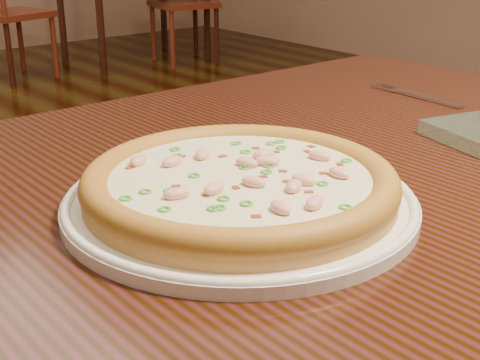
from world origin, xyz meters
TOP-DOWN VIEW (x-y plane):
  - hero_table at (-0.15, -0.59)m, footprint 1.20×0.80m
  - plate at (-0.27, -0.64)m, footprint 0.34×0.34m
  - pizza at (-0.27, -0.64)m, footprint 0.30×0.30m
  - fork at (0.23, -0.48)m, footprint 0.03×0.18m
  - chair_c at (1.00, 3.33)m, footprint 0.51×0.51m
  - chair_d at (2.32, 3.09)m, footprint 0.49×0.49m

SIDE VIEW (x-z plane):
  - chair_c at x=1.00m, z-range -0.04..0.91m
  - chair_d at x=2.32m, z-range -0.04..0.91m
  - hero_table at x=-0.15m, z-range 0.28..1.03m
  - fork at x=0.23m, z-range 0.75..0.75m
  - plate at x=-0.27m, z-range 0.75..0.77m
  - pizza at x=-0.27m, z-range 0.76..0.79m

